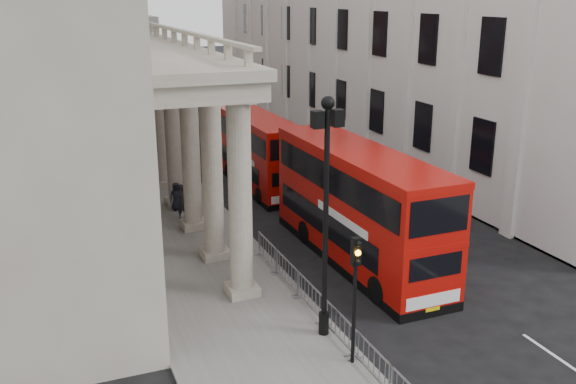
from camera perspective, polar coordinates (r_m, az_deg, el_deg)
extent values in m
cube|color=slate|center=(45.95, -13.32, 2.39)|extent=(6.00, 140.00, 0.12)
cube|color=slate|center=(50.84, 5.38, 4.20)|extent=(3.00, 140.00, 0.12)
cube|color=slate|center=(46.43, -9.73, 2.77)|extent=(0.20, 140.00, 0.14)
cube|color=gray|center=(32.57, -23.90, 6.08)|extent=(9.00, 28.00, 12.00)
cube|color=gray|center=(94.10, -23.33, 15.02)|extent=(9.00, 30.00, 20.00)
cube|color=#60605E|center=(107.41, -13.86, 12.79)|extent=(8.00, 8.00, 8.00)
cylinder|color=black|center=(22.80, 3.20, -11.55)|extent=(0.36, 0.36, 0.80)
cylinder|color=black|center=(21.30, 3.36, -3.04)|extent=(0.18, 0.18, 8.00)
sphere|color=black|center=(20.25, 3.56, 7.91)|extent=(0.44, 0.44, 0.44)
cube|color=black|center=(20.48, 4.43, 6.58)|extent=(0.35, 0.35, 0.55)
cube|color=black|center=(20.19, 2.63, 6.46)|extent=(0.35, 0.35, 0.55)
cylinder|color=black|center=(36.80, -7.27, -0.23)|extent=(0.36, 0.36, 0.80)
cylinder|color=black|center=(35.89, -7.49, 5.26)|extent=(0.18, 0.18, 8.00)
sphere|color=black|center=(35.28, -7.75, 11.79)|extent=(0.44, 0.44, 0.44)
cube|color=black|center=(35.41, -7.16, 11.02)|extent=(0.35, 0.35, 0.55)
cube|color=black|center=(35.24, -8.28, 10.94)|extent=(0.35, 0.35, 0.55)
cylinder|color=black|center=(51.97, -11.77, 4.72)|extent=(0.36, 0.36, 0.80)
cylinder|color=black|center=(51.33, -12.01, 8.64)|extent=(0.18, 0.18, 8.00)
sphere|color=black|center=(50.90, -12.31, 13.20)|extent=(0.44, 0.44, 0.44)
cube|color=black|center=(50.99, -11.87, 12.67)|extent=(0.35, 0.35, 0.55)
cube|color=black|center=(50.88, -12.67, 12.61)|extent=(0.35, 0.35, 0.55)
cylinder|color=black|center=(20.65, 5.87, -10.79)|extent=(0.12, 0.12, 3.40)
cube|color=black|center=(19.73, 6.07, -5.27)|extent=(0.28, 0.22, 0.90)
sphere|color=black|center=(19.51, 6.27, -4.59)|extent=(0.18, 0.18, 0.18)
sphere|color=orange|center=(19.63, 6.24, -5.41)|extent=(0.18, 0.18, 0.18)
sphere|color=black|center=(19.74, 6.21, -6.21)|extent=(0.18, 0.18, 0.18)
cube|color=gray|center=(20.57, 7.41, -14.67)|extent=(0.50, 2.30, 1.10)
cube|color=gray|center=(22.35, 4.45, -11.77)|extent=(0.50, 2.30, 1.10)
cube|color=gray|center=(24.23, 1.99, -9.29)|extent=(0.50, 2.30, 1.10)
cube|color=gray|center=(26.19, -0.08, -7.16)|extent=(0.50, 2.30, 1.10)
cube|color=gray|center=(28.21, -1.84, -5.32)|extent=(0.50, 2.30, 1.10)
cube|color=#B00D08|center=(28.67, 6.20, -3.23)|extent=(2.98, 11.76, 2.23)
cube|color=#B00D08|center=(27.95, 6.35, 1.21)|extent=(2.98, 11.76, 1.95)
cube|color=#B00D08|center=(27.66, 6.42, 3.44)|extent=(3.03, 11.80, 0.28)
cube|color=black|center=(29.15, 6.11, -5.65)|extent=(3.01, 11.76, 0.39)
cube|color=black|center=(28.58, 6.21, -2.71)|extent=(3.01, 9.53, 1.12)
cube|color=black|center=(27.92, 6.36, 1.43)|extent=(3.04, 11.09, 1.23)
cube|color=white|center=(24.46, 12.77, -9.33)|extent=(2.34, 0.11, 0.50)
cube|color=yellow|center=(24.62, 12.73, -10.11)|extent=(0.61, 0.05, 0.15)
cylinder|color=black|center=(25.22, 8.05, -8.63)|extent=(0.38, 1.12, 1.12)
cylinder|color=black|center=(26.50, 12.80, -7.58)|extent=(0.38, 1.12, 1.12)
cylinder|color=black|center=(30.76, 1.63, -3.57)|extent=(0.38, 1.12, 1.12)
cylinder|color=black|center=(31.82, 5.79, -2.94)|extent=(0.38, 1.12, 1.12)
cube|color=#B10D08|center=(39.80, -2.76, 2.41)|extent=(2.55, 10.17, 1.93)
cube|color=#B10D08|center=(39.33, -2.80, 5.23)|extent=(2.55, 10.17, 1.69)
cube|color=#B10D08|center=(39.14, -2.82, 6.62)|extent=(2.59, 10.21, 0.24)
cube|color=black|center=(40.10, -2.73, 0.84)|extent=(2.57, 10.17, 0.34)
cube|color=black|center=(39.74, -2.76, 2.75)|extent=(2.58, 8.24, 0.97)
cube|color=black|center=(39.31, -2.80, 5.37)|extent=(2.60, 9.59, 1.06)
cube|color=white|center=(35.45, 0.03, -0.58)|extent=(2.03, 0.08, 0.43)
cube|color=yellow|center=(35.54, 0.03, -1.08)|extent=(0.53, 0.05, 0.13)
cylinder|color=black|center=(36.49, -2.48, -0.32)|extent=(0.32, 0.97, 0.97)
cylinder|color=black|center=(37.25, 0.68, 0.07)|extent=(0.32, 0.97, 0.97)
cylinder|color=black|center=(41.85, -5.24, 1.94)|extent=(0.32, 0.97, 0.97)
cylinder|color=black|center=(42.52, -2.44, 2.24)|extent=(0.32, 0.97, 0.97)
imported|color=black|center=(34.03, -9.36, -0.84)|extent=(0.81, 0.73, 1.86)
imported|color=black|center=(32.91, -13.65, -1.71)|extent=(1.16, 1.09, 1.90)
imported|color=black|center=(35.47, -9.89, -0.38)|extent=(0.80, 0.56, 1.56)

